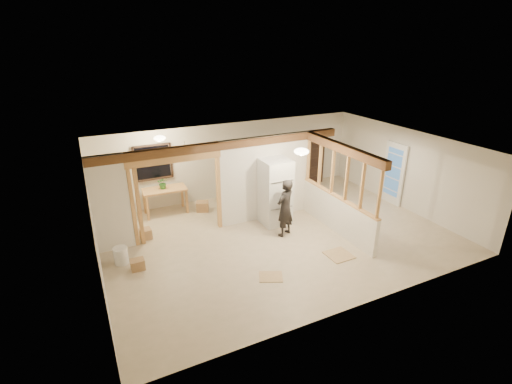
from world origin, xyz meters
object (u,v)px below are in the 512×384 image
refrigerator (275,192)px  work_table (166,201)px  woman (285,208)px  bookshelf (313,163)px  shop_vac (107,217)px

refrigerator → work_table: size_ratio=1.49×
woman → work_table: 3.83m
woman → bookshelf: woman is taller
shop_vac → bookshelf: (7.26, 0.49, 0.46)m
work_table → shop_vac: bearing=-171.2°
woman → work_table: size_ratio=1.24×
work_table → shop_vac: 1.73m
work_table → bookshelf: bearing=5.3°
woman → bookshelf: (2.94, 3.07, -0.02)m
shop_vac → woman: bearing=-30.9°
shop_vac → bookshelf: bearing=3.8°
refrigerator → woman: (-0.12, -0.77, -0.16)m
work_table → shop_vac: size_ratio=2.04×
refrigerator → work_table: (-2.72, 2.00, -0.55)m
work_table → bookshelf: bookshelf is taller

